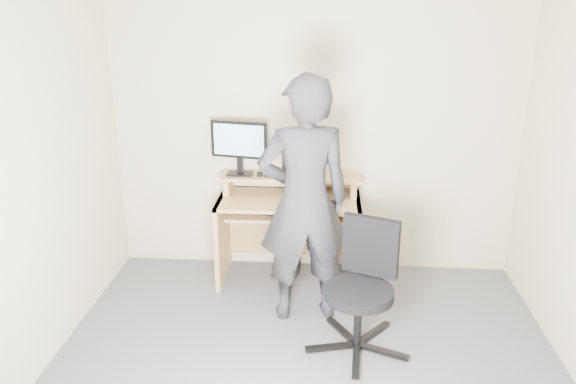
# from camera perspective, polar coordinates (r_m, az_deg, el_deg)

# --- Properties ---
(back_wall) EXTENTS (3.50, 0.02, 2.50)m
(back_wall) POSITION_cam_1_polar(r_m,az_deg,el_deg) (4.86, 2.73, 6.04)
(back_wall) COLOR beige
(back_wall) RESTS_ON ground
(desk) EXTENTS (1.20, 0.60, 0.91)m
(desk) POSITION_cam_1_polar(r_m,az_deg,el_deg) (4.87, 0.18, -2.59)
(desk) COLOR tan
(desk) RESTS_ON ground
(monitor) EXTENTS (0.49, 0.14, 0.47)m
(monitor) POSITION_cam_1_polar(r_m,az_deg,el_deg) (4.76, -4.99, 4.98)
(monitor) COLOR black
(monitor) RESTS_ON desk
(external_drive) EXTENTS (0.10, 0.14, 0.20)m
(external_drive) POSITION_cam_1_polar(r_m,az_deg,el_deg) (4.80, -0.06, 2.91)
(external_drive) COLOR black
(external_drive) RESTS_ON desk
(travel_mug) EXTENTS (0.09, 0.09, 0.18)m
(travel_mug) POSITION_cam_1_polar(r_m,az_deg,el_deg) (4.78, 0.77, 2.73)
(travel_mug) COLOR #B0B0B5
(travel_mug) RESTS_ON desk
(smartphone) EXTENTS (0.07, 0.13, 0.01)m
(smartphone) POSITION_cam_1_polar(r_m,az_deg,el_deg) (4.77, 2.86, 1.62)
(smartphone) COLOR black
(smartphone) RESTS_ON desk
(charger) EXTENTS (0.05, 0.04, 0.03)m
(charger) POSITION_cam_1_polar(r_m,az_deg,el_deg) (4.78, -2.86, 1.81)
(charger) COLOR black
(charger) RESTS_ON desk
(headphones) EXTENTS (0.18, 0.18, 0.06)m
(headphones) POSITION_cam_1_polar(r_m,az_deg,el_deg) (4.86, -1.13, 1.98)
(headphones) COLOR silver
(headphones) RESTS_ON desk
(keyboard) EXTENTS (0.49, 0.27, 0.03)m
(keyboard) POSITION_cam_1_polar(r_m,az_deg,el_deg) (4.67, -0.58, -2.00)
(keyboard) COLOR black
(keyboard) RESTS_ON desk
(mouse) EXTENTS (0.11, 0.08, 0.04)m
(mouse) POSITION_cam_1_polar(r_m,az_deg,el_deg) (4.62, 4.79, -0.99)
(mouse) COLOR black
(mouse) RESTS_ON desk
(office_chair) EXTENTS (0.72, 0.70, 0.91)m
(office_chair) POSITION_cam_1_polar(r_m,az_deg,el_deg) (3.96, 7.61, -9.09)
(office_chair) COLOR black
(office_chair) RESTS_ON ground
(person) EXTENTS (0.77, 0.59, 1.88)m
(person) POSITION_cam_1_polar(r_m,az_deg,el_deg) (4.12, 1.66, -0.97)
(person) COLOR black
(person) RESTS_ON ground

